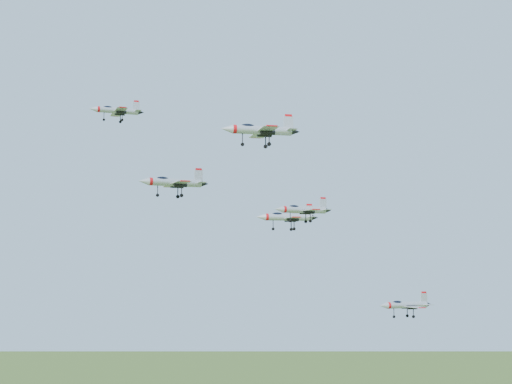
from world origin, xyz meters
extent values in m
cylinder|color=#ADB2BB|center=(-24.33, 10.66, 156.37)|extent=(8.21, 3.00, 1.18)
cone|color=#ADB2BB|center=(-29.10, 9.54, 156.37)|extent=(1.86, 1.52, 1.18)
cone|color=black|center=(-19.75, 11.73, 156.37)|extent=(1.46, 1.26, 1.00)
ellipsoid|color=black|center=(-26.27, 10.20, 156.81)|extent=(2.13, 1.28, 0.75)
cube|color=#ADB2BB|center=(-23.58, 8.23, 156.14)|extent=(2.94, 4.36, 0.13)
cube|color=#ADB2BB|center=(-24.73, 13.17, 156.14)|extent=(2.94, 4.36, 0.13)
cube|color=#ADB2BB|center=(-20.72, 11.50, 157.59)|extent=(1.35, 0.42, 1.90)
cube|color=red|center=(-20.72, 11.50, 158.59)|extent=(1.00, 0.35, 0.32)
cylinder|color=#ADB2BB|center=(-12.89, 3.47, 141.26)|extent=(10.27, 4.07, 1.48)
cone|color=#ADB2BB|center=(-18.82, 1.88, 141.26)|extent=(2.36, 1.96, 1.48)
cone|color=black|center=(-7.18, 5.00, 141.26)|extent=(1.86, 1.62, 1.26)
ellipsoid|color=black|center=(-15.31, 2.82, 141.82)|extent=(2.69, 1.67, 0.94)
cube|color=#ADB2BB|center=(-11.85, 0.45, 140.98)|extent=(3.82, 5.51, 0.16)
cube|color=#ADB2BB|center=(-13.49, 6.60, 140.98)|extent=(3.82, 5.51, 0.16)
cube|color=#ADB2BB|center=(-8.39, 4.67, 142.80)|extent=(1.68, 0.57, 2.39)
cube|color=red|center=(-8.39, 4.67, 144.05)|extent=(1.25, 0.48, 0.40)
cylinder|color=#ADB2BB|center=(1.33, -13.94, 148.51)|extent=(10.33, 2.44, 1.48)
cone|color=#ADB2BB|center=(-4.78, -14.52, 148.51)|extent=(2.18, 1.67, 1.48)
cone|color=black|center=(7.22, -13.38, 148.51)|extent=(1.70, 1.40, 1.26)
ellipsoid|color=black|center=(-1.16, -14.18, 149.06)|extent=(2.59, 1.30, 0.94)
cube|color=#ADB2BB|center=(1.86, -17.09, 148.22)|extent=(3.08, 5.23, 0.16)
cube|color=#ADB2BB|center=(1.26, -10.75, 148.22)|extent=(3.08, 5.23, 0.16)
cube|color=#ADB2BB|center=(5.97, -13.50, 150.04)|extent=(1.71, 0.30, 2.39)
cube|color=red|center=(5.97, -13.50, 151.29)|extent=(1.26, 0.28, 0.40)
cylinder|color=#ADB2BB|center=(10.07, 9.27, 135.17)|extent=(9.65, 2.04, 1.38)
cone|color=#ADB2BB|center=(4.34, 8.87, 135.17)|extent=(2.01, 1.51, 1.38)
cone|color=black|center=(15.60, 9.66, 135.17)|extent=(1.57, 1.28, 1.18)
ellipsoid|color=black|center=(7.74, 9.11, 135.70)|extent=(2.41, 1.16, 0.88)
cube|color=#ADB2BB|center=(10.49, 6.31, 134.91)|extent=(2.77, 4.84, 0.15)
cube|color=#ADB2BB|center=(10.08, 12.26, 134.91)|extent=(2.77, 4.84, 0.15)
cube|color=#ADB2BB|center=(14.43, 9.57, 136.61)|extent=(1.60, 0.24, 2.24)
cube|color=red|center=(14.43, 9.57, 137.78)|extent=(1.18, 0.23, 0.37)
cylinder|color=#ADB2BB|center=(8.52, -14.04, 135.01)|extent=(7.81, 2.73, 1.12)
cone|color=#ADB2BB|center=(3.98, -15.02, 135.01)|extent=(1.75, 1.42, 1.12)
cone|color=black|center=(12.90, -13.09, 135.01)|extent=(1.38, 1.18, 0.95)
ellipsoid|color=black|center=(6.67, -14.44, 135.43)|extent=(2.02, 1.19, 0.71)
cube|color=#ADB2BB|center=(9.20, -16.36, 134.79)|extent=(2.74, 4.12, 0.12)
cube|color=#ADB2BB|center=(8.18, -11.65, 134.79)|extent=(2.74, 4.12, 0.12)
cube|color=#ADB2BB|center=(11.97, -13.29, 136.17)|extent=(1.28, 0.37, 1.81)
cube|color=red|center=(11.97, -13.29, 137.12)|extent=(0.95, 0.32, 0.30)
cylinder|color=#ADB2BB|center=(28.87, -6.62, 118.44)|extent=(8.20, 3.00, 1.18)
cone|color=#ADB2BB|center=(24.12, -7.73, 118.44)|extent=(1.85, 1.52, 1.18)
cone|color=black|center=(33.45, -5.55, 118.44)|extent=(1.46, 1.26, 1.00)
ellipsoid|color=black|center=(26.94, -7.07, 118.88)|extent=(2.13, 1.28, 0.75)
cube|color=#ADB2BB|center=(29.63, -9.05, 118.21)|extent=(2.93, 4.35, 0.13)
cube|color=#ADB2BB|center=(28.47, -4.11, 118.21)|extent=(2.93, 4.35, 0.13)
cube|color=#ADB2BB|center=(32.49, -5.78, 119.66)|extent=(1.35, 0.41, 1.90)
cube|color=red|center=(32.49, -5.78, 120.65)|extent=(1.00, 0.35, 0.32)
camera|label=1|loc=(-15.82, -132.11, 126.37)|focal=50.00mm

